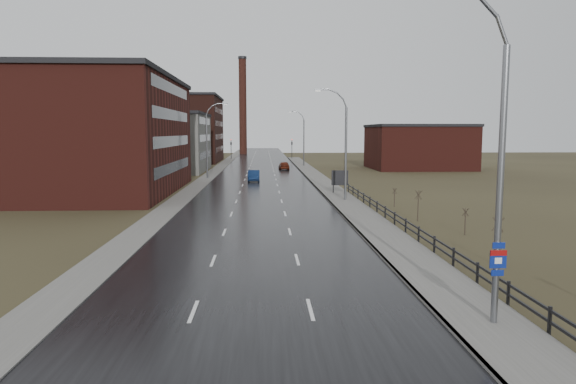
{
  "coord_description": "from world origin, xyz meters",
  "views": [
    {
      "loc": [
        0.48,
        -15.57,
        7.05
      ],
      "look_at": [
        2.13,
        18.95,
        3.0
      ],
      "focal_mm": 32.0,
      "sensor_mm": 36.0,
      "label": 1
    }
  ],
  "objects": [
    {
      "name": "streetlight_left",
      "position": [
        -7.7,
        62.0,
        5.84
      ],
      "size": [
        3.36,
        0.28,
        11.35
      ],
      "color": "slate",
      "rests_on": "ground"
    },
    {
      "name": "curb_right",
      "position": [
        7.08,
        35.0,
        0.09
      ],
      "size": [
        0.16,
        180.0,
        0.18
      ],
      "primitive_type": "cube",
      "color": "slate",
      "rests_on": "ground"
    },
    {
      "name": "streetlight_right_mid",
      "position": [
        8.5,
        36.0,
        5.84
      ],
      "size": [
        3.36,
        0.28,
        11.35
      ],
      "color": "slate",
      "rests_on": "ground"
    },
    {
      "name": "shrub_f",
      "position": [
        12.82,
        31.88,
        0.96
      ],
      "size": [
        0.44,
        0.46,
        1.81
      ],
      "color": "#382D23",
      "rests_on": "ground"
    },
    {
      "name": "shrub_d",
      "position": [
        14.32,
        18.57,
        0.99
      ],
      "size": [
        0.45,
        0.47,
        1.86
      ],
      "color": "#382D23",
      "rests_on": "ground"
    },
    {
      "name": "traffic_light_right",
      "position": [
        8.0,
        120.0,
        4.6
      ],
      "size": [
        0.58,
        2.73,
        5.3
      ],
      "color": "black",
      "rests_on": "ground"
    },
    {
      "name": "ground",
      "position": [
        0.0,
        0.0,
        0.0
      ],
      "size": [
        320.0,
        320.0,
        0.0
      ],
      "primitive_type": "plane",
      "color": "#2D2819",
      "rests_on": "ground"
    },
    {
      "name": "warehouse_mid",
      "position": [
        -17.99,
        78.0,
        5.26
      ],
      "size": [
        16.32,
        20.4,
        10.5
      ],
      "color": "slate",
      "rests_on": "ground"
    },
    {
      "name": "car_near",
      "position": [
        -0.92,
        57.81,
        0.78
      ],
      "size": [
        1.66,
        4.72,
        1.55
      ],
      "primitive_type": "imported",
      "rotation": [
        0.0,
        0.0,
        0.0
      ],
      "color": "#0E2148",
      "rests_on": "ground"
    },
    {
      "name": "guardrail",
      "position": [
        10.3,
        18.31,
        0.71
      ],
      "size": [
        0.1,
        53.05,
        1.1
      ],
      "color": "black",
      "rests_on": "ground"
    },
    {
      "name": "shrub_c",
      "position": [
        12.83,
        10.51,
        1.37
      ],
      "size": [
        0.61,
        0.64,
        2.58
      ],
      "color": "#382D23",
      "rests_on": "ground"
    },
    {
      "name": "traffic_light_left",
      "position": [
        -8.0,
        120.0,
        4.6
      ],
      "size": [
        0.58,
        2.73,
        5.3
      ],
      "color": "black",
      "rests_on": "ground"
    },
    {
      "name": "shrub_e",
      "position": [
        12.7,
        24.07,
        1.32
      ],
      "size": [
        0.59,
        0.62,
        2.49
      ],
      "color": "#382D23",
      "rests_on": "ground"
    },
    {
      "name": "warehouse_far",
      "position": [
        -22.99,
        108.0,
        7.76
      ],
      "size": [
        26.52,
        24.48,
        15.5
      ],
      "color": "#331611",
      "rests_on": "ground"
    },
    {
      "name": "sidewalk_right",
      "position": [
        8.6,
        35.0,
        0.09
      ],
      "size": [
        3.2,
        180.0,
        0.18
      ],
      "primitive_type": "cube",
      "color": "#595651",
      "rests_on": "ground"
    },
    {
      "name": "smokestack",
      "position": [
        -6.0,
        150.0,
        15.5
      ],
      "size": [
        2.7,
        2.7,
        30.7
      ],
      "color": "#331611",
      "rests_on": "ground"
    },
    {
      "name": "streetlight_main",
      "position": [
        8.47,
        2.0,
        6.06
      ],
      "size": [
        3.91,
        0.29,
        12.11
      ],
      "color": "slate",
      "rests_on": "ground"
    },
    {
      "name": "streetlight_right_far",
      "position": [
        8.5,
        90.0,
        5.84
      ],
      "size": [
        3.36,
        0.28,
        11.35
      ],
      "color": "slate",
      "rests_on": "ground"
    },
    {
      "name": "billboard",
      "position": [
        9.1,
        41.88,
        1.81
      ],
      "size": [
        1.9,
        0.17,
        2.75
      ],
      "color": "black",
      "rests_on": "ground"
    },
    {
      "name": "car_far",
      "position": [
        4.31,
        79.89,
        0.78
      ],
      "size": [
        2.05,
        4.67,
        1.57
      ],
      "primitive_type": "imported",
      "rotation": [
        0.0,
        0.0,
        3.19
      ],
      "color": "#541C0E",
      "rests_on": "ground"
    },
    {
      "name": "warehouse_near",
      "position": [
        -20.99,
        45.0,
        6.76
      ],
      "size": [
        22.44,
        28.56,
        13.5
      ],
      "color": "#471914",
      "rests_on": "ground"
    },
    {
      "name": "building_right",
      "position": [
        30.3,
        82.0,
        4.26
      ],
      "size": [
        18.36,
        16.32,
        8.5
      ],
      "color": "#471914",
      "rests_on": "ground"
    },
    {
      "name": "road",
      "position": [
        0.0,
        60.0,
        0.03
      ],
      "size": [
        14.0,
        300.0,
        0.06
      ],
      "primitive_type": "cube",
      "color": "black",
      "rests_on": "ground"
    },
    {
      "name": "sidewalk_left",
      "position": [
        -8.2,
        60.0,
        0.06
      ],
      "size": [
        2.4,
        260.0,
        0.12
      ],
      "primitive_type": "cube",
      "color": "#595651",
      "rests_on": "ground"
    }
  ]
}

